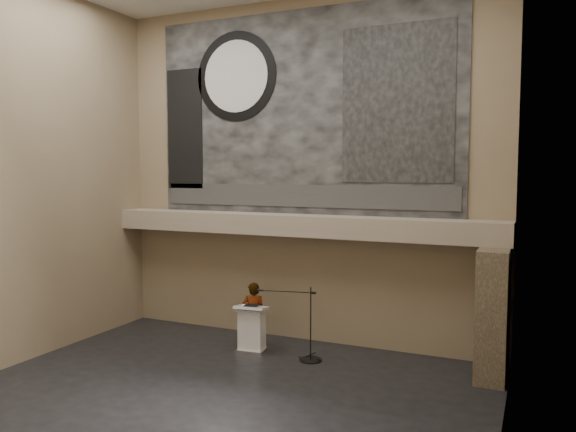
% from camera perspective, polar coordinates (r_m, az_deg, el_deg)
% --- Properties ---
extents(floor, '(10.00, 10.00, 0.00)m').
position_cam_1_polar(floor, '(11.29, -7.01, -17.65)').
color(floor, black).
rests_on(floor, ground).
extents(wall_back, '(10.00, 0.02, 8.50)m').
position_cam_1_polar(wall_back, '(14.02, 1.35, 4.52)').
color(wall_back, '#7F6C50').
rests_on(wall_back, floor).
extents(wall_front, '(10.00, 0.02, 8.50)m').
position_cam_1_polar(wall_front, '(7.34, -23.78, 4.06)').
color(wall_front, '#7F6C50').
rests_on(wall_front, floor).
extents(wall_left, '(0.02, 8.00, 8.50)m').
position_cam_1_polar(wall_left, '(13.74, -25.38, 4.08)').
color(wall_left, '#7F6C50').
rests_on(wall_left, floor).
extents(wall_right, '(0.02, 8.00, 8.50)m').
position_cam_1_polar(wall_right, '(8.93, 21.39, 4.16)').
color(wall_right, '#7F6C50').
rests_on(wall_right, floor).
extents(soffit, '(10.00, 0.80, 0.50)m').
position_cam_1_polar(soffit, '(13.72, 0.69, -0.92)').
color(soffit, gray).
rests_on(soffit, wall_back).
extents(sprinkler_left, '(0.04, 0.04, 0.06)m').
position_cam_1_polar(sprinkler_left, '(14.41, -5.24, -1.79)').
color(sprinkler_left, '#B2893D').
rests_on(sprinkler_left, soffit).
extents(sprinkler_right, '(0.04, 0.04, 0.06)m').
position_cam_1_polar(sprinkler_right, '(13.06, 8.27, -2.48)').
color(sprinkler_right, '#B2893D').
rests_on(sprinkler_right, soffit).
extents(banner, '(8.00, 0.05, 5.00)m').
position_cam_1_polar(banner, '(14.07, 1.31, 10.44)').
color(banner, black).
rests_on(banner, wall_back).
extents(banner_text_strip, '(7.76, 0.02, 0.55)m').
position_cam_1_polar(banner_text_strip, '(13.97, 1.23, 2.06)').
color(banner_text_strip, '#2E2E2E').
rests_on(banner_text_strip, banner).
extents(banner_clock_rim, '(2.30, 0.02, 2.30)m').
position_cam_1_polar(banner_clock_rim, '(14.95, -5.31, 13.94)').
color(banner_clock_rim, black).
rests_on(banner_clock_rim, banner).
extents(banner_clock_face, '(1.84, 0.02, 1.84)m').
position_cam_1_polar(banner_clock_face, '(14.93, -5.35, 13.95)').
color(banner_clock_face, silver).
rests_on(banner_clock_face, banner).
extents(banner_building_print, '(2.60, 0.02, 3.60)m').
position_cam_1_polar(banner_building_print, '(13.29, 11.00, 11.13)').
color(banner_building_print, black).
rests_on(banner_building_print, banner).
extents(banner_brick_print, '(1.10, 0.02, 3.20)m').
position_cam_1_polar(banner_brick_print, '(15.64, -10.44, 8.67)').
color(banner_brick_print, black).
rests_on(banner_brick_print, banner).
extents(stone_pier, '(0.60, 1.40, 2.70)m').
position_cam_1_polar(stone_pier, '(12.44, 20.10, -9.25)').
color(stone_pier, '#45392A').
rests_on(stone_pier, floor).
extents(lectern, '(0.78, 0.60, 1.14)m').
position_cam_1_polar(lectern, '(13.51, -3.70, -11.37)').
color(lectern, silver).
rests_on(lectern, floor).
extents(binder, '(0.36, 0.31, 0.04)m').
position_cam_1_polar(binder, '(13.33, -3.76, -9.08)').
color(binder, black).
rests_on(binder, lectern).
extents(papers, '(0.29, 0.33, 0.00)m').
position_cam_1_polar(papers, '(13.41, -4.34, -9.07)').
color(papers, white).
rests_on(papers, lectern).
extents(speaker_person, '(0.67, 0.55, 1.59)m').
position_cam_1_polar(speaker_person, '(13.81, -3.51, -9.98)').
color(speaker_person, white).
rests_on(speaker_person, floor).
extents(mic_stand, '(1.47, 0.52, 1.68)m').
position_cam_1_polar(mic_stand, '(13.02, 2.11, -13.36)').
color(mic_stand, black).
rests_on(mic_stand, floor).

